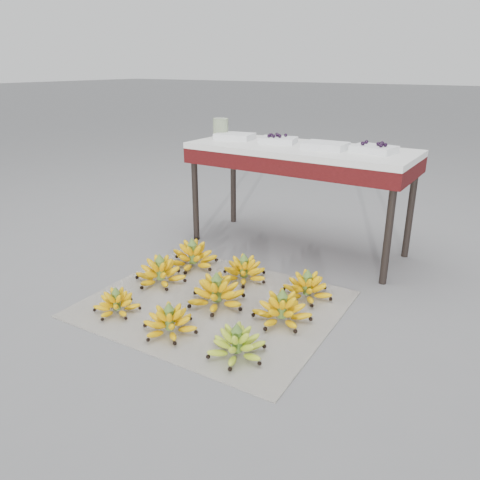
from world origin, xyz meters
The scene contains 17 objects.
ground centered at (0.00, 0.00, 0.00)m, with size 60.00×60.00×0.00m, color slate.
newspaper_mat centered at (0.11, -0.04, 0.00)m, with size 1.25×1.05×0.01m, color silver.
bunch_front_left centered at (-0.25, -0.37, 0.05)m, with size 0.27×0.27×0.14m.
bunch_front_center centered at (0.10, -0.38, 0.06)m, with size 0.28×0.28×0.16m.
bunch_front_right centered at (0.46, -0.36, 0.06)m, with size 0.32×0.32×0.16m.
bunch_mid_left centered at (-0.30, 0.01, 0.07)m, with size 0.34×0.34×0.18m.
bunch_mid_center centered at (0.13, -0.03, 0.07)m, with size 0.40×0.40×0.19m.
bunch_mid_right centered at (0.49, 0.00, 0.07)m, with size 0.29×0.29×0.17m.
bunch_back_left centered at (-0.28, 0.29, 0.07)m, with size 0.40×0.40×0.19m.
bunch_back_center centered at (0.09, 0.30, 0.06)m, with size 0.34×0.34×0.17m.
bunch_back_right centered at (0.49, 0.29, 0.06)m, with size 0.28×0.28×0.16m.
vendor_table centered at (0.10, 0.94, 0.61)m, with size 1.45×0.58×0.69m.
tray_far_left centered at (-0.41, 0.96, 0.71)m, with size 0.28×0.22×0.04m.
tray_left centered at (-0.08, 0.98, 0.72)m, with size 0.27×0.22×0.06m.
tray_right centered at (0.28, 0.92, 0.71)m, with size 0.26×0.19×0.04m.
tray_far_right centered at (0.57, 0.97, 0.72)m, with size 0.27×0.21×0.06m.
glass_jar centered at (-0.54, 0.97, 0.76)m, with size 0.11×0.11×0.13m, color beige.
Camera 1 is at (1.40, -1.80, 1.18)m, focal length 35.00 mm.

